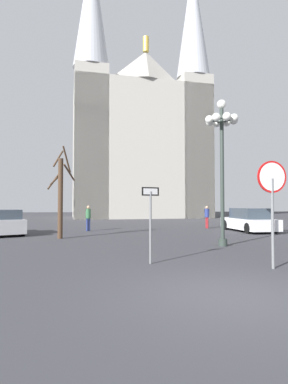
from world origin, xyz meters
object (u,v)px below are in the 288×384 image
object	(u,v)px
pedestrian_standing	(88,216)
one_way_arrow_sign	(150,216)
cathedral	(140,134)
bare_tree	(61,194)
stop_sign	(272,192)
parked_car_near_white	(249,221)
parked_car_far_silver	(3,223)
pedestrian_walking	(207,215)
street_lamp	(222,142)

from	to	relation	value
pedestrian_standing	one_way_arrow_sign	bearing A→B (deg)	-79.10
cathedral	bare_tree	size ratio (longest dim) A/B	7.24
cathedral	stop_sign	bearing A→B (deg)	-90.78
bare_tree	parked_car_near_white	xyz separation A→B (m)	(11.28, 2.46, -1.55)
bare_tree	parked_car_far_silver	bearing A→B (deg)	144.56
pedestrian_walking	pedestrian_standing	distance (m)	8.32
street_lamp	pedestrian_standing	xyz separation A→B (m)	(-5.75, 8.03, -3.35)
one_way_arrow_sign	parked_car_near_white	bearing A→B (deg)	50.67
street_lamp	bare_tree	size ratio (longest dim) A/B	1.33
parked_car_near_white	parked_car_far_silver	world-z (taller)	parked_car_near_white
street_lamp	parked_car_near_white	bearing A→B (deg)	55.54
pedestrian_walking	parked_car_near_white	bearing A→B (deg)	-57.33
street_lamp	parked_car_far_silver	xyz separation A→B (m)	(-10.43, 6.25, -3.66)
cathedral	pedestrian_walking	xyz separation A→B (m)	(2.49, -17.97, -9.67)
parked_car_near_white	pedestrian_walking	distance (m)	3.31
street_lamp	pedestrian_walking	world-z (taller)	street_lamp
bare_tree	pedestrian_standing	distance (m)	4.58
one_way_arrow_sign	pedestrian_walking	distance (m)	13.78
bare_tree	parked_car_far_silver	xyz separation A→B (m)	(-3.45, 2.45, -1.56)
cathedral	pedestrian_standing	distance (m)	22.06
cathedral	pedestrian_standing	xyz separation A→B (m)	(-5.77, -18.98, -9.65)
one_way_arrow_sign	parked_car_near_white	distance (m)	12.41
cathedral	street_lamp	distance (m)	27.73
one_way_arrow_sign	cathedral	bearing A→B (deg)	83.26
cathedral	one_way_arrow_sign	bearing A→B (deg)	-96.74
street_lamp	parked_car_near_white	xyz separation A→B (m)	(4.29, 6.26, -3.65)
cathedral	parked_car_far_silver	xyz separation A→B (m)	(-10.45, -20.76, -9.96)
pedestrian_walking	cathedral	bearing A→B (deg)	97.88
stop_sign	one_way_arrow_sign	bearing A→B (deg)	159.96
street_lamp	stop_sign	bearing A→B (deg)	-95.14
stop_sign	pedestrian_walking	distance (m)	13.87
parked_car_far_silver	pedestrian_standing	world-z (taller)	pedestrian_standing
parked_car_near_white	parked_car_far_silver	distance (m)	14.72
pedestrian_walking	one_way_arrow_sign	bearing A→B (deg)	-116.15
cathedral	pedestrian_walking	size ratio (longest dim) A/B	21.01
one_way_arrow_sign	pedestrian_standing	world-z (taller)	one_way_arrow_sign
parked_car_far_silver	pedestrian_standing	size ratio (longest dim) A/B	2.77
bare_tree	street_lamp	bearing A→B (deg)	-28.57
parked_car_far_silver	stop_sign	bearing A→B (deg)	-46.95
bare_tree	pedestrian_standing	world-z (taller)	bare_tree
one_way_arrow_sign	parked_car_near_white	world-z (taller)	one_way_arrow_sign
parked_car_near_white	stop_sign	bearing A→B (deg)	-113.63
parked_car_near_white	street_lamp	bearing A→B (deg)	-124.46
pedestrian_walking	pedestrian_standing	world-z (taller)	pedestrian_standing
parked_car_near_white	pedestrian_walking	world-z (taller)	pedestrian_walking
pedestrian_standing	bare_tree	bearing A→B (deg)	-106.25
cathedral	street_lamp	world-z (taller)	cathedral
pedestrian_standing	pedestrian_walking	bearing A→B (deg)	6.94
bare_tree	parked_car_near_white	bearing A→B (deg)	12.29
cathedral	stop_sign	world-z (taller)	cathedral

